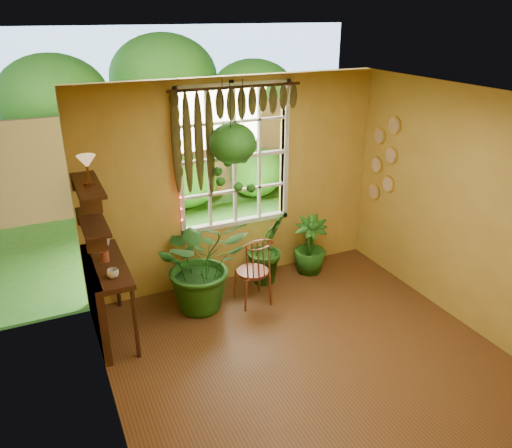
{
  "coord_description": "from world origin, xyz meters",
  "views": [
    {
      "loc": [
        -2.32,
        -3.43,
        3.42
      ],
      "look_at": [
        -0.21,
        1.15,
        1.25
      ],
      "focal_mm": 35.0,
      "sensor_mm": 36.0,
      "label": 1
    }
  ],
  "objects_px": {
    "potted_plant_left": "(202,263)",
    "potted_plant_mid": "(268,247)",
    "hanging_basket": "(233,149)",
    "windsor_chair": "(254,280)",
    "counter_ledge": "(99,293)"
  },
  "relations": [
    {
      "from": "hanging_basket",
      "to": "potted_plant_left",
      "type": "bearing_deg",
      "value": -153.89
    },
    {
      "from": "windsor_chair",
      "to": "potted_plant_mid",
      "type": "distance_m",
      "value": 0.62
    },
    {
      "from": "potted_plant_left",
      "to": "potted_plant_mid",
      "type": "distance_m",
      "value": 1.05
    },
    {
      "from": "potted_plant_mid",
      "to": "hanging_basket",
      "type": "distance_m",
      "value": 1.47
    },
    {
      "from": "potted_plant_left",
      "to": "hanging_basket",
      "type": "bearing_deg",
      "value": 26.11
    },
    {
      "from": "windsor_chair",
      "to": "potted_plant_mid",
      "type": "bearing_deg",
      "value": 46.27
    },
    {
      "from": "windsor_chair",
      "to": "hanging_basket",
      "type": "distance_m",
      "value": 1.65
    },
    {
      "from": "counter_ledge",
      "to": "hanging_basket",
      "type": "relative_size",
      "value": 0.88
    },
    {
      "from": "windsor_chair",
      "to": "potted_plant_left",
      "type": "bearing_deg",
      "value": 163.84
    },
    {
      "from": "counter_ledge",
      "to": "hanging_basket",
      "type": "distance_m",
      "value": 2.25
    },
    {
      "from": "windsor_chair",
      "to": "potted_plant_left",
      "type": "xyz_separation_m",
      "value": [
        -0.61,
        0.17,
        0.3
      ]
    },
    {
      "from": "potted_plant_left",
      "to": "hanging_basket",
      "type": "height_order",
      "value": "hanging_basket"
    },
    {
      "from": "hanging_basket",
      "to": "windsor_chair",
      "type": "bearing_deg",
      "value": -80.45
    },
    {
      "from": "counter_ledge",
      "to": "potted_plant_left",
      "type": "distance_m",
      "value": 1.23
    },
    {
      "from": "potted_plant_mid",
      "to": "hanging_basket",
      "type": "height_order",
      "value": "hanging_basket"
    }
  ]
}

